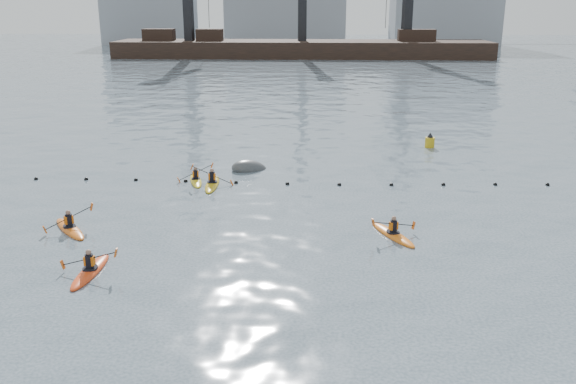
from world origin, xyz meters
name	(u,v)px	position (x,y,z in m)	size (l,w,h in m)	color
float_line	(262,182)	(-0.50, 22.53, 0.03)	(33.24, 0.73, 0.24)	black
barge_pier	(301,47)	(-0.22, 110.00, 1.89)	(72.00, 19.30, 29.50)	black
skyline	(314,7)	(2.23, 150.27, 9.25)	(141.00, 28.00, 22.00)	gray
kayaker_0	(90,270)	(-6.13, 9.87, 0.10)	(2.34, 3.45, 1.20)	red
kayaker_2	(70,228)	(-8.74, 14.44, 0.11)	(2.69, 3.12, 1.23)	orange
kayaker_3	(212,183)	(-3.32, 21.95, 0.11)	(2.47, 3.56, 1.40)	gold
kayaker_4	(393,234)	(6.12, 14.32, 0.10)	(2.11, 3.32, 1.11)	orange
kayaker_5	(196,180)	(-4.42, 22.70, 0.09)	(2.11, 3.15, 1.20)	yellow
mooring_buoy	(249,169)	(-1.54, 25.50, 0.00)	(2.40, 1.42, 1.20)	#3F4245
nav_buoy	(430,142)	(10.93, 32.22, 0.38)	(0.69, 0.69, 1.25)	gold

